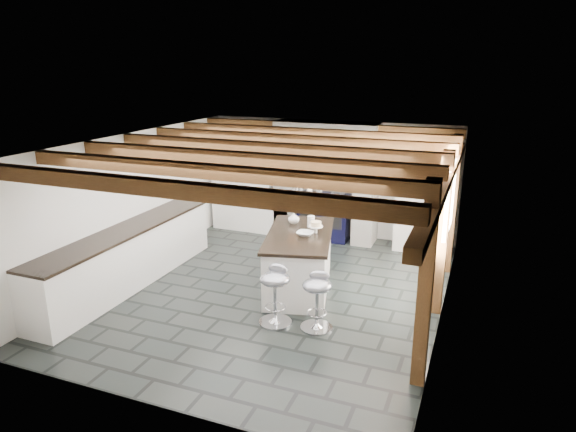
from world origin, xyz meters
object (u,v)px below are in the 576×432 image
at_px(kitchen_island, 299,260).
at_px(bar_stool_near, 317,294).
at_px(bar_stool_far, 275,288).
at_px(range_cooker, 325,215).

height_order(kitchen_island, bar_stool_near, kitchen_island).
xyz_separation_m(kitchen_island, bar_stool_far, (0.09, -1.16, 0.05)).
xyz_separation_m(range_cooker, kitchen_island, (0.35, -2.45, -0.00)).
bearing_deg(bar_stool_near, kitchen_island, 108.04).
xyz_separation_m(bar_stool_near, bar_stool_far, (-0.56, -0.06, 0.02)).
bearing_deg(bar_stool_far, bar_stool_near, 11.25).
distance_m(kitchen_island, bar_stool_far, 1.17).
height_order(range_cooker, bar_stool_near, range_cooker).
bearing_deg(bar_stool_far, range_cooker, 101.68).
bearing_deg(range_cooker, kitchen_island, -81.77).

